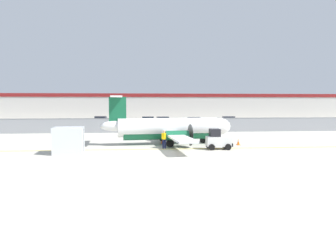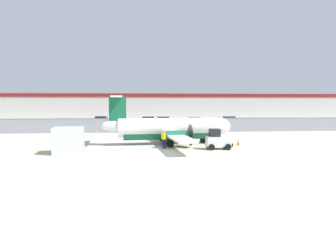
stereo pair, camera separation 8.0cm
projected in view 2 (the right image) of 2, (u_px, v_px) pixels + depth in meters
ground_plane at (168, 149)px, 27.53m from camera, size 140.00×140.00×0.01m
perimeter_fence at (159, 125)px, 43.34m from camera, size 98.00×0.10×2.10m
parking_lot_strip at (155, 126)px, 54.85m from camera, size 98.00×17.00×0.12m
background_building at (152, 107)px, 72.98m from camera, size 91.00×8.10×6.50m
commuter_airplane at (171, 129)px, 30.85m from camera, size 13.64×16.08×4.92m
baggage_tug at (218, 140)px, 27.35m from camera, size 2.33×1.38×1.88m
ground_crew_worker at (164, 138)px, 27.81m from camera, size 0.54×0.44×1.70m
cargo_container at (68, 140)px, 25.09m from camera, size 2.58×2.22×2.20m
traffic_cone_near_left at (238, 142)px, 30.15m from camera, size 0.36×0.36×0.64m
traffic_cone_near_right at (162, 141)px, 31.36m from camera, size 0.36×0.36×0.64m
traffic_cone_far_left at (219, 142)px, 30.32m from camera, size 0.36×0.36×0.64m
traffic_cone_far_right at (208, 143)px, 29.32m from camera, size 0.36×0.36×0.64m
parked_car_0 at (64, 123)px, 50.04m from camera, size 4.26×2.13×1.58m
parked_car_1 at (102, 120)px, 59.18m from camera, size 4.34×2.31×1.58m
parked_car_2 at (117, 121)px, 57.24m from camera, size 4.30×2.20×1.58m
parked_car_3 at (149, 121)px, 57.47m from camera, size 4.23×2.05×1.58m
parked_car_4 at (164, 121)px, 57.25m from camera, size 4.30×2.22×1.58m
parked_car_5 at (195, 122)px, 54.80m from camera, size 4.32×2.25×1.58m
parked_car_6 at (214, 122)px, 52.19m from camera, size 4.34×2.31×1.58m
parked_car_7 at (228, 120)px, 58.38m from camera, size 4.30×2.22×1.58m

